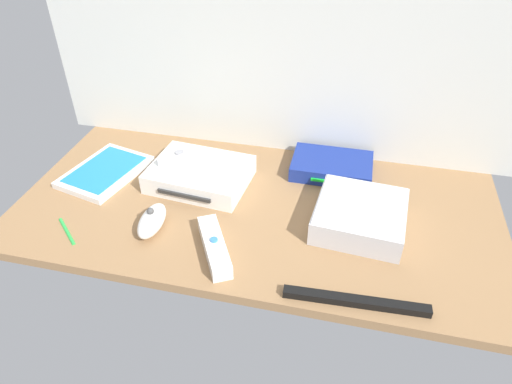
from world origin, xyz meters
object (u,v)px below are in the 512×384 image
object	(u,v)px
game_console	(200,174)
sensor_bar	(356,301)
stylus_pen	(67,230)
remote_wand	(214,247)
remote_nunchuk	(152,221)
mini_computer	(360,215)
remote_classic_pad	(196,161)
game_case	(105,172)
network_router	(332,166)

from	to	relation	value
game_console	sensor_bar	size ratio (longest dim) A/B	0.93
stylus_pen	remote_wand	bearing A→B (deg)	1.97
game_console	remote_wand	bearing A→B (deg)	-59.51
game_console	sensor_bar	xyz separation A→B (cm)	(35.80, -26.91, -1.50)
remote_wand	stylus_pen	size ratio (longest dim) A/B	1.63
remote_nunchuk	stylus_pen	size ratio (longest dim) A/B	1.12
mini_computer	sensor_bar	xyz separation A→B (cm)	(0.58, -20.00, -1.94)
mini_computer	stylus_pen	world-z (taller)	mini_computer
remote_wand	remote_classic_pad	bearing A→B (deg)	87.92
game_case	sensor_bar	world-z (taller)	game_case
game_console	mini_computer	world-z (taller)	mini_computer
network_router	remote_wand	world-z (taller)	same
game_case	remote_classic_pad	world-z (taller)	remote_classic_pad
mini_computer	game_case	xyz separation A→B (cm)	(-57.50, 5.03, -1.88)
mini_computer	remote_nunchuk	bearing A→B (deg)	-165.75
game_console	remote_nunchuk	size ratio (longest dim) A/B	2.22
network_router	mini_computer	bearing A→B (deg)	-68.13
remote_wand	stylus_pen	world-z (taller)	remote_wand
remote_classic_pad	game_case	bearing A→B (deg)	-164.61
game_console	remote_classic_pad	bearing A→B (deg)	160.54
game_console	remote_classic_pad	xyz separation A→B (cm)	(-0.86, 0.40, 3.21)
game_case	remote_nunchuk	size ratio (longest dim) A/B	2.15
game_console	mini_computer	distance (cm)	35.90
game_console	mini_computer	bearing A→B (deg)	-5.76
game_console	remote_classic_pad	distance (cm)	3.34
remote_wand	remote_nunchuk	world-z (taller)	remote_nunchuk
game_case	game_console	bearing A→B (deg)	18.53
stylus_pen	remote_classic_pad	bearing A→B (deg)	48.65
remote_nunchuk	remote_classic_pad	world-z (taller)	remote_classic_pad
remote_wand	remote_classic_pad	xyz separation A→B (cm)	(-10.53, 21.01, 3.90)
mini_computer	game_case	world-z (taller)	mini_computer
stylus_pen	remote_nunchuk	bearing A→B (deg)	16.36
sensor_bar	game_console	bearing A→B (deg)	140.32
remote_nunchuk	sensor_bar	world-z (taller)	remote_nunchuk
sensor_bar	stylus_pen	size ratio (longest dim) A/B	2.67
game_case	mini_computer	bearing A→B (deg)	8.69
network_router	remote_wand	xyz separation A→B (cm)	(-18.43, -31.22, -0.19)
remote_nunchuk	network_router	bearing A→B (deg)	39.42
mini_computer	network_router	bearing A→B (deg)	112.12
remote_classic_pad	stylus_pen	xyz separation A→B (cm)	(-19.39, -22.03, -5.06)
remote_wand	remote_nunchuk	bearing A→B (deg)	136.32
remote_nunchuk	remote_classic_pad	size ratio (longest dim) A/B	0.65
remote_classic_pad	game_console	bearing A→B (deg)	-15.50
mini_computer	game_case	distance (cm)	57.75
network_router	remote_wand	bearing A→B (deg)	-120.80
game_case	network_router	distance (cm)	51.91
game_console	network_router	bearing A→B (deg)	26.04
game_console	game_case	world-z (taller)	game_console
remote_nunchuk	sensor_bar	size ratio (longest dim) A/B	0.42
game_case	remote_wand	bearing A→B (deg)	-16.69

